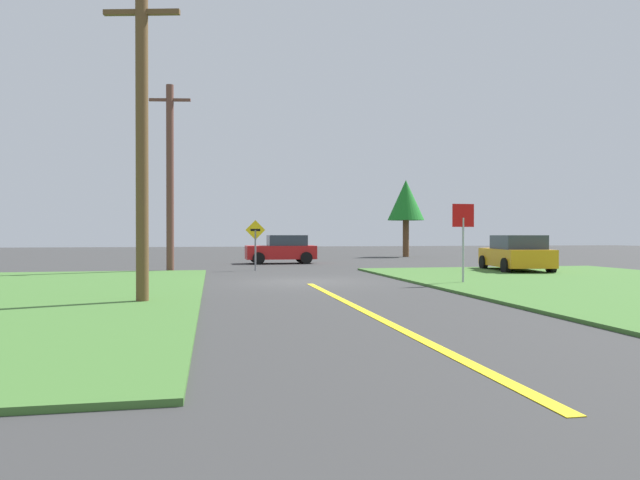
% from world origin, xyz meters
% --- Properties ---
extents(ground_plane, '(120.00, 120.00, 0.00)m').
position_xyz_m(ground_plane, '(0.00, 0.00, 0.00)').
color(ground_plane, '#343434').
extents(grass_verge_right, '(12.00, 20.00, 0.08)m').
position_xyz_m(grass_verge_right, '(9.47, -4.00, 0.04)').
color(grass_verge_right, '#3F6D2E').
rests_on(grass_verge_right, ground).
extents(lane_stripe_center, '(0.20, 14.00, 0.01)m').
position_xyz_m(lane_stripe_center, '(0.00, -8.00, 0.01)').
color(lane_stripe_center, yellow).
rests_on(lane_stripe_center, ground).
extents(stop_sign, '(0.76, 0.07, 2.65)m').
position_xyz_m(stop_sign, '(4.93, -2.11, 1.87)').
color(stop_sign, '#9EA0A8').
rests_on(stop_sign, ground).
extents(car_on_crossroad, '(2.65, 4.41, 1.62)m').
position_xyz_m(car_on_crossroad, '(9.95, 3.30, 0.81)').
color(car_on_crossroad, orange).
rests_on(car_on_crossroad, ground).
extents(car_approaching_junction, '(3.97, 2.03, 1.62)m').
position_xyz_m(car_approaching_junction, '(0.75, 12.68, 0.80)').
color(car_approaching_junction, red).
rests_on(car_approaching_junction, ground).
extents(utility_pole_near, '(1.78, 0.51, 7.45)m').
position_xyz_m(utility_pole_near, '(-4.81, -5.66, 3.85)').
color(utility_pole_near, brown).
rests_on(utility_pole_near, ground).
extents(utility_pole_mid, '(1.80, 0.40, 8.23)m').
position_xyz_m(utility_pole_mid, '(-5.01, 6.20, 4.21)').
color(utility_pole_mid, brown).
rests_on(utility_pole_mid, ground).
extents(direction_sign, '(0.91, 0.08, 2.31)m').
position_xyz_m(direction_sign, '(-1.25, 6.46, 1.43)').
color(direction_sign, slate).
rests_on(direction_sign, ground).
extents(oak_tree_left, '(2.72, 2.72, 5.73)m').
position_xyz_m(oak_tree_left, '(11.00, 20.68, 4.16)').
color(oak_tree_left, brown).
rests_on(oak_tree_left, ground).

